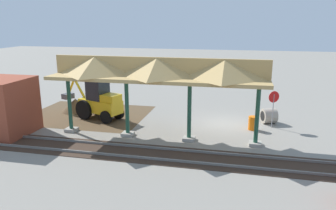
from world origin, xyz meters
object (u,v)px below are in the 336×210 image
object	(u,v)px
stop_sign	(274,101)
concrete_pipe	(269,116)
traffic_barrel	(253,123)
backhoe	(99,102)

from	to	relation	value
stop_sign	concrete_pipe	xyz separation A→B (m)	(0.15, -0.94, -1.26)
concrete_pipe	traffic_barrel	distance (m)	2.06
stop_sign	traffic_barrel	size ratio (longest dim) A/B	2.75
stop_sign	backhoe	bearing A→B (deg)	2.73
stop_sign	backhoe	distance (m)	12.13
traffic_barrel	backhoe	bearing A→B (deg)	-1.14
stop_sign	traffic_barrel	distance (m)	2.01
stop_sign	concrete_pipe	bearing A→B (deg)	-81.02
concrete_pipe	traffic_barrel	xyz separation A→B (m)	(1.12, 1.73, -0.08)
backhoe	traffic_barrel	bearing A→B (deg)	178.86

